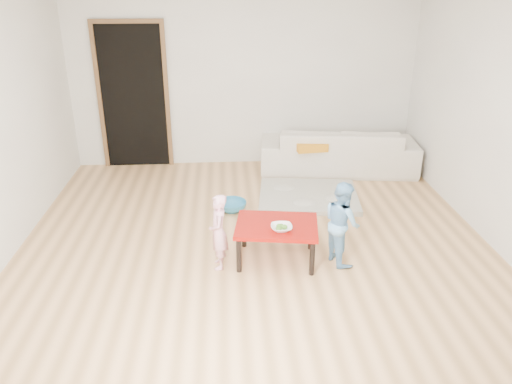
{
  "coord_description": "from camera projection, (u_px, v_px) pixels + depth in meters",
  "views": [
    {
      "loc": [
        -0.3,
        -4.78,
        2.64
      ],
      "look_at": [
        0.0,
        -0.2,
        0.65
      ],
      "focal_mm": 35.0,
      "sensor_mm": 36.0,
      "label": 1
    }
  ],
  "objects": [
    {
      "name": "doorway",
      "position": [
        134.0,
        98.0,
        7.21
      ],
      "size": [
        1.02,
        0.08,
        2.11
      ],
      "primitive_type": null,
      "color": "brown",
      "rests_on": "back_wall"
    },
    {
      "name": "bowl",
      "position": [
        282.0,
        228.0,
        4.77
      ],
      "size": [
        0.21,
        0.21,
        0.05
      ],
      "primitive_type": "imported",
      "color": "white",
      "rests_on": "red_table"
    },
    {
      "name": "child_blue",
      "position": [
        342.0,
        223.0,
        4.88
      ],
      "size": [
        0.42,
        0.48,
        0.85
      ],
      "primitive_type": "imported",
      "rotation": [
        0.0,
        0.0,
        1.85
      ],
      "color": "#5EA3DB",
      "rests_on": "floor"
    },
    {
      "name": "blanket",
      "position": [
        308.0,
        196.0,
        6.44
      ],
      "size": [
        1.36,
        1.18,
        0.06
      ],
      "primitive_type": null,
      "rotation": [
        0.0,
        0.0,
        -0.11
      ],
      "color": "#B1AE9C",
      "rests_on": "floor"
    },
    {
      "name": "red_table",
      "position": [
        276.0,
        242.0,
        4.98
      ],
      "size": [
        0.88,
        0.71,
        0.4
      ],
      "primitive_type": null,
      "rotation": [
        0.0,
        0.0,
        -0.14
      ],
      "color": "maroon",
      "rests_on": "floor"
    },
    {
      "name": "broccoli",
      "position": [
        282.0,
        228.0,
        4.77
      ],
      "size": [
        0.12,
        0.12,
        0.06
      ],
      "primitive_type": null,
      "color": "#2D5919",
      "rests_on": "red_table"
    },
    {
      "name": "sofa",
      "position": [
        338.0,
        149.0,
        7.27
      ],
      "size": [
        2.31,
        1.12,
        0.65
      ],
      "primitive_type": "imported",
      "rotation": [
        0.0,
        0.0,
        3.03
      ],
      "color": "beige",
      "rests_on": "floor"
    },
    {
      "name": "back_wall",
      "position": [
        244.0,
        77.0,
        7.21
      ],
      "size": [
        5.0,
        0.02,
        2.6
      ],
      "primitive_type": "cube",
      "color": "silver",
      "rests_on": "floor"
    },
    {
      "name": "basin",
      "position": [
        232.0,
        206.0,
        6.1
      ],
      "size": [
        0.36,
        0.36,
        0.11
      ],
      "primitive_type": "imported",
      "color": "teal",
      "rests_on": "floor"
    },
    {
      "name": "floor",
      "position": [
        255.0,
        239.0,
        5.44
      ],
      "size": [
        5.0,
        5.0,
        0.01
      ],
      "primitive_type": "cube",
      "color": "#A67947",
      "rests_on": "ground"
    },
    {
      "name": "right_wall",
      "position": [
        500.0,
        119.0,
        5.07
      ],
      "size": [
        0.02,
        5.0,
        2.6
      ],
      "primitive_type": "cube",
      "color": "silver",
      "rests_on": "floor"
    },
    {
      "name": "child_pink",
      "position": [
        219.0,
        232.0,
        4.79
      ],
      "size": [
        0.19,
        0.29,
        0.76
      ],
      "primitive_type": "imported",
      "rotation": [
        0.0,
        0.0,
        -1.53
      ],
      "color": "pink",
      "rests_on": "floor"
    },
    {
      "name": "cushion",
      "position": [
        310.0,
        145.0,
        6.93
      ],
      "size": [
        0.46,
        0.42,
        0.11
      ],
      "primitive_type": "cube",
      "rotation": [
        0.0,
        0.0,
        0.12
      ],
      "color": "orange",
      "rests_on": "sofa"
    }
  ]
}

